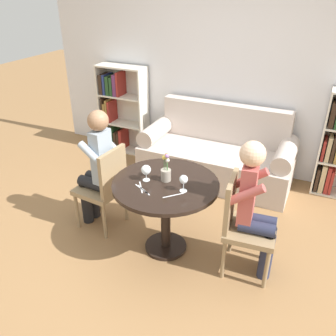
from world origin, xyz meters
TOP-DOWN VIEW (x-y plane):
  - ground_plane at (0.00, 0.00)m, footprint 16.00×16.00m
  - back_wall at (0.00, 1.94)m, footprint 5.20×0.05m
  - round_table at (0.00, 0.00)m, footprint 0.95×0.95m
  - couch at (0.00, 1.52)m, footprint 1.88×0.80m
  - bookshelf_left at (-1.59, 1.78)m, footprint 0.70×0.28m
  - chair_left at (-0.70, 0.06)m, footprint 0.45×0.45m
  - chair_right at (0.70, 0.05)m, footprint 0.46×0.46m
  - person_left at (-0.79, 0.07)m, footprint 0.44×0.36m
  - person_right at (0.79, 0.06)m, footprint 0.44×0.37m
  - wine_glass_left at (-0.17, -0.03)m, footprint 0.09×0.09m
  - wine_glass_right at (0.19, -0.06)m, footprint 0.07×0.07m
  - flower_vase at (-0.02, 0.04)m, footprint 0.09×0.09m
  - knife_left_setting at (0.15, -0.16)m, footprint 0.14×0.15m
  - fork_left_setting at (-0.14, -0.19)m, footprint 0.17×0.10m
  - knife_right_setting at (-0.16, -0.16)m, footprint 0.12×0.16m
  - fork_right_setting at (-0.11, -0.19)m, footprint 0.17×0.11m

SIDE VIEW (x-z plane):
  - ground_plane at x=0.00m, z-range 0.00..0.00m
  - couch at x=0.00m, z-range -0.15..0.77m
  - chair_left at x=-0.70m, z-range 0.04..0.94m
  - chair_right at x=0.70m, z-range 0.04..0.94m
  - round_table at x=0.00m, z-range 0.22..0.95m
  - bookshelf_left at x=-1.59m, z-range -0.02..1.23m
  - person_right at x=0.79m, z-range 0.04..1.28m
  - person_left at x=-0.79m, z-range 0.03..1.30m
  - knife_left_setting at x=0.15m, z-range 0.73..0.73m
  - fork_left_setting at x=-0.14m, z-range 0.73..0.73m
  - knife_right_setting at x=-0.16m, z-range 0.73..0.73m
  - fork_right_setting at x=-0.11m, z-range 0.73..0.73m
  - flower_vase at x=-0.02m, z-range 0.69..0.95m
  - wine_glass_left at x=-0.17m, z-range 0.76..0.90m
  - wine_glass_right at x=0.19m, z-range 0.76..0.91m
  - back_wall at x=0.00m, z-range 0.00..2.70m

